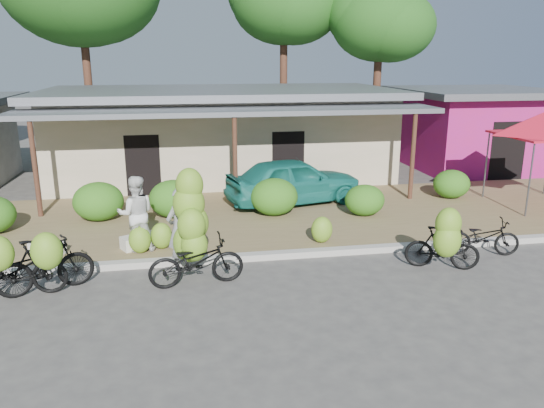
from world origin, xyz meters
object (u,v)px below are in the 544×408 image
Objects in this scene: vendor at (180,229)px; teal_van at (294,181)px; bike_right at (444,243)px; sack_near at (140,241)px; bike_far_right at (483,237)px; bike_left at (45,263)px; tree_near_right at (375,20)px; sack_far at (47,248)px; bystander at (136,214)px; bike_far_left at (11,269)px; bike_center at (193,240)px.

vendor is 5.69m from teal_van.
sack_near is at bearing 91.31° from bike_right.
bike_far_right is 2.08× the size of sack_near.
bike_right is at bearing -112.92° from bike_left.
bike_left is (-11.60, -13.70, -5.46)m from tree_near_right.
bystander reaches higher than sack_far.
bike_right reaches higher than teal_van.
vendor is (-6.97, 0.32, 0.49)m from bike_far_right.
bystander is at bearing 92.74° from bike_right.
tree_near_right is 19.19m from bike_far_left.
sack_near is (-9.95, -11.64, -5.83)m from tree_near_right.
bike_far_right is 10.12m from sack_far.
sack_near is 0.48× the size of bystander.
vendor is (-0.26, 0.62, 0.04)m from bike_center.
sack_near is at bearing -130.53° from tree_near_right.
teal_van is at bearing -165.07° from vendor.
sack_near is (-7.94, 1.59, -0.17)m from bike_far_right.
vendor is at bearing -21.12° from sack_far.
bike_center is 5.32m from bike_right.
sack_far is at bearing 94.65° from bike_far_right.
tree_near_right is at bearing 7.77° from bike_right.
bike_far_right is 8.10m from sack_near.
bike_right is 1.65m from bike_far_right.
bike_left is 2.28× the size of sack_near.
bike_far_left is 2.39× the size of sack_near.
bike_right is at bearing -20.19° from sack_near.
bystander is at bearing -61.25° from bike_left.
bike_far_right is (10.19, 0.51, -0.15)m from bike_far_left.
teal_van is (4.46, 3.23, 0.57)m from sack_near.
bystander is (-1.26, 1.72, 0.12)m from bike_center.
bike_left is 9.59m from bike_far_right.
bike_center is 1.32× the size of bike_far_right.
bike_center is 2.34m from sack_near.
bike_far_left is 0.61m from bike_left.
sack_far is at bearing -177.24° from sack_near.
sack_far is (-2.07, -0.10, -0.01)m from sack_near.
sack_near is 0.46× the size of vendor.
sack_far is 3.33m from vendor.
sack_near is at bearing -90.02° from vendor.
bike_far_left is 3.10m from sack_near.
bike_far_right is (6.70, 0.31, -0.44)m from bike_center.
bike_center is at bearing -88.07° from bike_far_left.
bike_center is at bearing 75.52° from vendor.
bike_far_right is (1.42, 0.81, -0.24)m from bike_right.
tree_near_right reaches higher than teal_van.
tree_near_right reaches higher than bike_far_right.
sack_far is at bearing -135.68° from tree_near_right.
bike_center is (3.48, 0.20, 0.30)m from bike_far_left.
sack_near is (-6.52, 2.40, -0.41)m from bike_right.
bike_far_right is at bearing -38.74° from bike_right.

